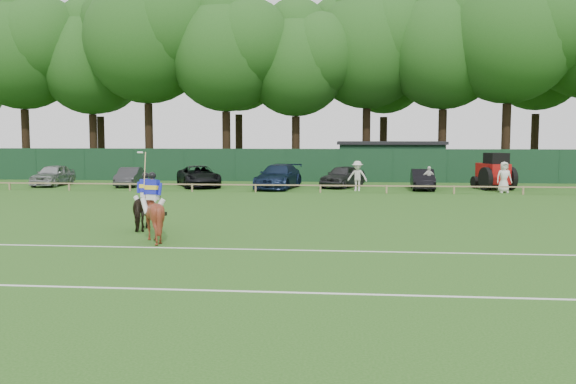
# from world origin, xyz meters

# --- Properties ---
(ground) EXTENTS (160.00, 160.00, 0.00)m
(ground) POSITION_xyz_m (0.00, 0.00, 0.00)
(ground) COLOR #1E4C14
(ground) RESTS_ON ground
(horse_dark) EXTENTS (1.13, 1.93, 1.54)m
(horse_dark) POSITION_xyz_m (-4.68, 2.49, 0.77)
(horse_dark) COLOR black
(horse_dark) RESTS_ON ground
(horse_chestnut) EXTENTS (1.69, 1.82, 1.73)m
(horse_chestnut) POSITION_xyz_m (-3.65, 0.15, 0.86)
(horse_chestnut) COLOR maroon
(horse_chestnut) RESTS_ON ground
(sedan_silver) EXTENTS (1.92, 4.44, 1.49)m
(sedan_silver) POSITION_xyz_m (-17.81, 21.48, 0.75)
(sedan_silver) COLOR #A3A5A9
(sedan_silver) RESTS_ON ground
(sedan_grey) EXTENTS (1.89, 4.09, 1.30)m
(sedan_grey) POSITION_xyz_m (-12.32, 21.54, 0.65)
(sedan_grey) COLOR #323235
(sedan_grey) RESTS_ON ground
(suv_black) EXTENTS (4.27, 5.68, 1.43)m
(suv_black) POSITION_xyz_m (-7.46, 21.51, 0.72)
(suv_black) COLOR black
(suv_black) RESTS_ON ground
(sedan_navy) EXTENTS (3.05, 5.72, 1.58)m
(sedan_navy) POSITION_xyz_m (-1.90, 20.74, 0.79)
(sedan_navy) COLOR #13203C
(sedan_navy) RESTS_ON ground
(hatch_grey) EXTENTS (3.44, 4.72, 1.49)m
(hatch_grey) POSITION_xyz_m (2.33, 22.16, 0.75)
(hatch_grey) COLOR #2E2E30
(hatch_grey) RESTS_ON ground
(estate_black) EXTENTS (1.58, 4.06, 1.32)m
(estate_black) POSITION_xyz_m (7.48, 20.88, 0.66)
(estate_black) COLOR black
(estate_black) RESTS_ON ground
(spectator_left) EXTENTS (1.33, 0.91, 1.89)m
(spectator_left) POSITION_xyz_m (3.26, 19.51, 0.95)
(spectator_left) COLOR beige
(spectator_left) RESTS_ON ground
(spectator_mid) EXTENTS (0.94, 0.48, 1.55)m
(spectator_mid) POSITION_xyz_m (7.77, 20.16, 0.77)
(spectator_mid) COLOR silver
(spectator_mid) RESTS_ON ground
(spectator_right) EXTENTS (0.99, 0.71, 1.90)m
(spectator_right) POSITION_xyz_m (12.16, 19.12, 0.95)
(spectator_right) COLOR silver
(spectator_right) RESTS_ON ground
(rider_dark) EXTENTS (0.93, 0.44, 1.41)m
(rider_dark) POSITION_xyz_m (-4.68, 2.48, 1.47)
(rider_dark) COLOR silver
(rider_dark) RESTS_ON ground
(rider_chestnut) EXTENTS (0.93, 0.68, 2.05)m
(rider_chestnut) POSITION_xyz_m (-3.66, 0.13, 1.63)
(rider_chestnut) COLOR silver
(rider_chestnut) RESTS_ON ground
(pitch_lines) EXTENTS (60.00, 5.10, 0.01)m
(pitch_lines) POSITION_xyz_m (0.00, -3.50, 0.01)
(pitch_lines) COLOR silver
(pitch_lines) RESTS_ON ground
(pitch_rail) EXTENTS (62.10, 0.10, 0.50)m
(pitch_rail) POSITION_xyz_m (0.00, 18.00, 0.45)
(pitch_rail) COLOR #997F5B
(pitch_rail) RESTS_ON ground
(perimeter_fence) EXTENTS (92.08, 0.08, 2.50)m
(perimeter_fence) POSITION_xyz_m (0.00, 27.00, 1.25)
(perimeter_fence) COLOR #14351E
(perimeter_fence) RESTS_ON ground
(utility_shed) EXTENTS (8.40, 4.40, 3.04)m
(utility_shed) POSITION_xyz_m (6.00, 30.00, 1.54)
(utility_shed) COLOR #14331E
(utility_shed) RESTS_ON ground
(tree_row) EXTENTS (96.00, 12.00, 21.00)m
(tree_row) POSITION_xyz_m (2.00, 35.00, 0.00)
(tree_row) COLOR #26561C
(tree_row) RESTS_ON ground
(tractor) EXTENTS (2.52, 3.20, 2.38)m
(tractor) POSITION_xyz_m (12.07, 21.35, 1.12)
(tractor) COLOR #A4100F
(tractor) RESTS_ON ground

